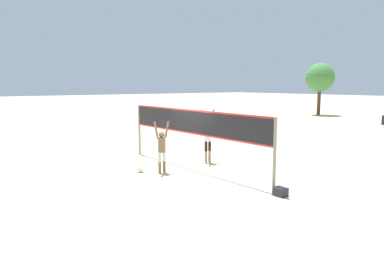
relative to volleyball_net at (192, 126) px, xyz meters
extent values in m
plane|color=#C6B28C|center=(0.00, 0.00, -1.74)|extent=(200.00, 200.00, 0.00)
cylinder|color=gray|center=(-4.10, 0.00, -0.56)|extent=(0.10, 0.10, 2.35)
cylinder|color=gray|center=(4.10, 0.00, -0.56)|extent=(0.10, 0.10, 2.35)
cube|color=black|center=(0.00, 0.00, 0.14)|extent=(8.10, 0.02, 0.94)
cube|color=red|center=(0.00, 0.00, 0.58)|extent=(8.10, 0.03, 0.06)
cube|color=red|center=(0.00, 0.00, -0.30)|extent=(8.10, 0.03, 0.06)
cylinder|color=#8C664C|center=(-0.25, -1.33, -1.52)|extent=(0.11, 0.11, 0.44)
cylinder|color=white|center=(-0.25, -1.33, -1.12)|extent=(0.12, 0.12, 0.36)
cylinder|color=#8C664C|center=(-0.25, -1.13, -1.52)|extent=(0.11, 0.11, 0.44)
cylinder|color=white|center=(-0.25, -1.13, -1.12)|extent=(0.12, 0.12, 0.36)
cylinder|color=#8C664C|center=(-0.25, -1.23, -0.66)|extent=(0.28, 0.28, 0.56)
sphere|color=#8C664C|center=(-0.25, -1.23, -0.27)|extent=(0.22, 0.22, 0.22)
cylinder|color=#8C664C|center=(-0.25, -1.47, -0.11)|extent=(0.08, 0.21, 0.63)
cylinder|color=#8C664C|center=(-0.25, -1.00, -0.11)|extent=(0.08, 0.21, 0.63)
cylinder|color=tan|center=(-0.61, 1.41, -1.48)|extent=(0.11, 0.11, 0.51)
cylinder|color=black|center=(-0.61, 1.41, -1.02)|extent=(0.12, 0.12, 0.42)
cylinder|color=tan|center=(-0.61, 1.21, -1.48)|extent=(0.11, 0.11, 0.51)
cylinder|color=black|center=(-0.61, 1.21, -1.02)|extent=(0.12, 0.12, 0.42)
cylinder|color=white|center=(-0.61, 1.31, -0.48)|extent=(0.28, 0.28, 0.66)
sphere|color=tan|center=(-0.61, 1.31, -0.03)|extent=(0.26, 0.26, 0.26)
cylinder|color=tan|center=(-0.61, 1.56, 0.18)|extent=(0.08, 0.23, 0.73)
cylinder|color=tan|center=(-0.61, 1.06, 0.18)|extent=(0.08, 0.23, 0.73)
sphere|color=silver|center=(-0.84, -1.82, -1.62)|extent=(0.24, 0.24, 0.24)
cube|color=#2D2D33|center=(4.39, -0.03, -1.61)|extent=(0.37, 0.30, 0.26)
cylinder|color=#4C3823|center=(-12.44, 26.80, -0.13)|extent=(0.36, 0.36, 3.21)
sphere|color=#42843D|center=(-12.44, 26.80, 2.31)|extent=(3.05, 3.05, 3.05)
camera|label=1|loc=(11.37, -8.71, 1.58)|focal=35.00mm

